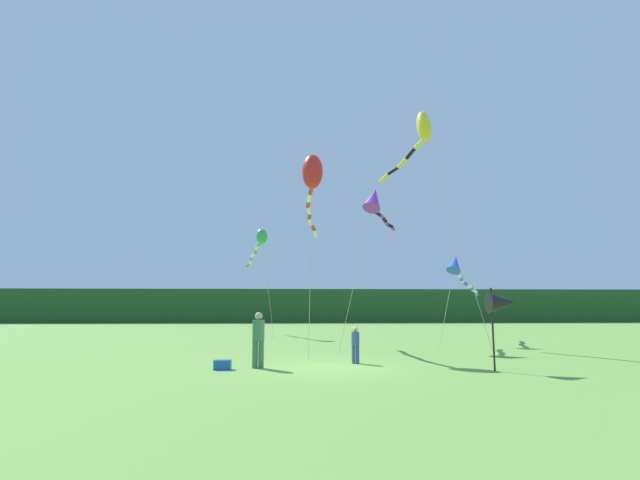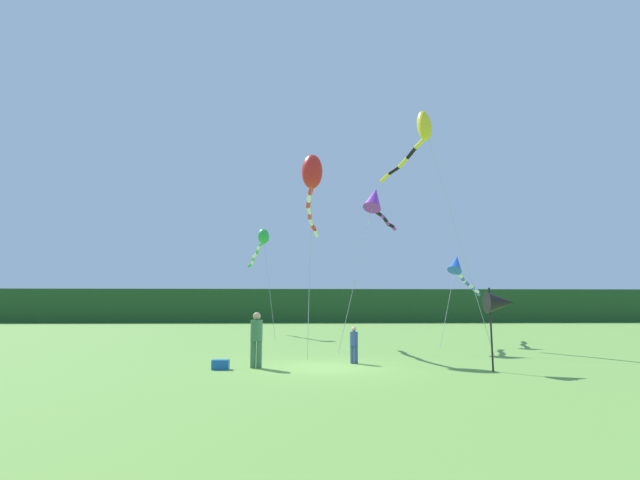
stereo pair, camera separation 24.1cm
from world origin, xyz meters
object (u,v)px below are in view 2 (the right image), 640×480
(banner_flag_pole, at_px, (500,303))
(kite_red, at_px, (312,178))
(kite_green, at_px, (261,241))
(person_adult, at_px, (256,337))
(kite_blue, at_px, (459,269))
(kite_yellow, at_px, (420,133))
(kite_purple, at_px, (375,201))
(cooler_box, at_px, (221,365))
(person_child, at_px, (354,343))

(banner_flag_pole, height_order, kite_red, kite_red)
(banner_flag_pole, bearing_deg, kite_green, 116.69)
(kite_green, bearing_deg, person_adult, -85.34)
(kite_blue, relative_size, kite_yellow, 0.50)
(kite_purple, bearing_deg, cooler_box, -126.68)
(person_adult, distance_m, banner_flag_pole, 8.07)
(cooler_box, height_order, kite_red, kite_red)
(kite_green, bearing_deg, banner_flag_pole, -63.31)
(person_child, relative_size, banner_flag_pole, 0.50)
(cooler_box, bearing_deg, kite_green, 90.99)
(person_child, relative_size, kite_purple, 0.15)
(person_child, distance_m, kite_yellow, 12.96)
(banner_flag_pole, height_order, kite_purple, kite_purple)
(person_child, height_order, kite_green, kite_green)
(kite_yellow, bearing_deg, person_adult, -136.04)
(banner_flag_pole, distance_m, kite_green, 21.28)
(person_adult, distance_m, kite_red, 8.92)
(person_adult, bearing_deg, kite_green, 94.66)
(cooler_box, height_order, banner_flag_pole, banner_flag_pole)
(kite_blue, xyz_separation_m, kite_yellow, (-2.65, -2.63, 7.00))
(kite_purple, distance_m, kite_red, 4.73)
(banner_flag_pole, height_order, kite_yellow, kite_yellow)
(kite_purple, bearing_deg, person_child, -105.36)
(kite_purple, relative_size, kite_red, 0.94)
(person_child, distance_m, kite_red, 8.46)
(person_child, bearing_deg, kite_purple, 74.64)
(person_child, relative_size, kite_green, 0.16)
(cooler_box, bearing_deg, kite_purple, 53.32)
(kite_red, bearing_deg, kite_blue, 30.00)
(person_adult, height_order, kite_purple, kite_purple)
(kite_purple, bearing_deg, kite_yellow, -22.29)
(cooler_box, height_order, kite_yellow, kite_yellow)
(cooler_box, xyz_separation_m, kite_red, (3.07, 5.57, 7.83))
(person_child, xyz_separation_m, kite_purple, (2.01, 7.30, 6.95))
(kite_purple, height_order, kite_green, kite_purple)
(person_adult, xyz_separation_m, person_child, (3.41, 1.13, -0.30))
(person_child, bearing_deg, banner_flag_pole, -26.62)
(person_child, bearing_deg, cooler_box, -162.02)
(banner_flag_pole, distance_m, kite_red, 10.49)
(kite_purple, xyz_separation_m, kite_red, (-3.46, -3.20, 0.30))
(person_adult, xyz_separation_m, cooler_box, (-1.12, -0.34, -0.87))
(cooler_box, distance_m, kite_yellow, 16.16)
(banner_flag_pole, xyz_separation_m, kite_red, (-5.96, 6.36, 5.84))
(kite_blue, xyz_separation_m, kite_green, (-11.82, 7.34, 2.52))
(person_child, height_order, kite_purple, kite_purple)
(person_adult, xyz_separation_m, kite_blue, (10.40, 10.10, 3.14))
(kite_red, relative_size, kite_green, 1.12)
(cooler_box, xyz_separation_m, banner_flag_pole, (9.03, -0.79, 1.99))
(person_child, distance_m, kite_purple, 10.28)
(kite_blue, relative_size, kite_green, 0.76)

